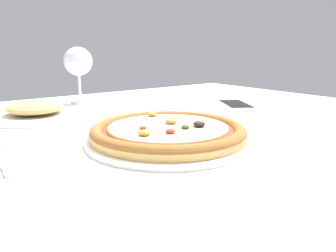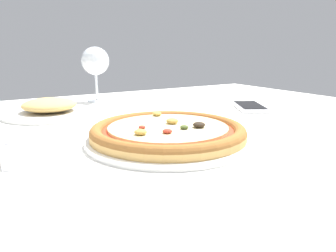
# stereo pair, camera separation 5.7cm
# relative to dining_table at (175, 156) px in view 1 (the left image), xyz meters

# --- Properties ---
(dining_table) EXTENTS (1.31, 1.10, 0.72)m
(dining_table) POSITION_rel_dining_table_xyz_m (0.00, 0.00, 0.00)
(dining_table) COLOR #997047
(dining_table) RESTS_ON ground_plane
(pizza_plate) EXTENTS (0.29, 0.29, 0.04)m
(pizza_plate) POSITION_rel_dining_table_xyz_m (-0.10, -0.11, 0.09)
(pizza_plate) COLOR white
(pizza_plate) RESTS_ON dining_table
(fork) EXTENTS (0.03, 0.17, 0.00)m
(fork) POSITION_rel_dining_table_xyz_m (-0.36, -0.03, 0.08)
(fork) COLOR silver
(fork) RESTS_ON dining_table
(wine_glass_far_left) EXTENTS (0.08, 0.08, 0.17)m
(wine_glass_far_left) POSITION_rel_dining_table_xyz_m (-0.06, 0.39, 0.20)
(wine_glass_far_left) COLOR silver
(wine_glass_far_left) RESTS_ON dining_table
(cell_phone) EXTENTS (0.13, 0.16, 0.01)m
(cell_phone) POSITION_rel_dining_table_xyz_m (0.26, 0.06, 0.08)
(cell_phone) COLOR white
(cell_phone) RESTS_ON dining_table
(side_plate) EXTENTS (0.22, 0.22, 0.04)m
(side_plate) POSITION_rel_dining_table_xyz_m (-0.23, 0.24, 0.09)
(side_plate) COLOR white
(side_plate) RESTS_ON dining_table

